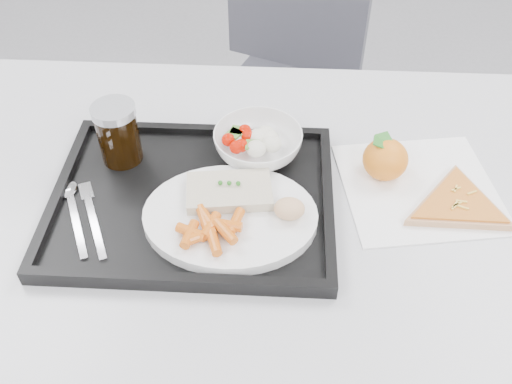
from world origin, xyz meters
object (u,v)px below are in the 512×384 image
object	(u,v)px
table	(237,228)
cola_glass	(118,132)
tray	(193,200)
salad_bowl	(258,144)
dinner_plate	(230,217)
chair	(294,64)
pizza_slice	(458,204)
tangerine	(385,159)

from	to	relation	value
table	cola_glass	world-z (taller)	cola_glass
tray	salad_bowl	world-z (taller)	salad_bowl
salad_bowl	cola_glass	world-z (taller)	cola_glass
dinner_plate	chair	bearing A→B (deg)	82.70
dinner_plate	cola_glass	xyz separation A→B (m)	(-0.20, 0.14, 0.05)
tray	salad_bowl	size ratio (longest dim) A/B	2.96
table	chair	world-z (taller)	chair
tray	salad_bowl	distance (m)	0.15
tray	pizza_slice	distance (m)	0.43
cola_glass	tangerine	world-z (taller)	cola_glass
dinner_plate	salad_bowl	xyz separation A→B (m)	(0.03, 0.16, 0.01)
dinner_plate	salad_bowl	size ratio (longest dim) A/B	1.78
table	cola_glass	size ratio (longest dim) A/B	11.11
dinner_plate	tangerine	xyz separation A→B (m)	(0.25, 0.13, 0.01)
tray	dinner_plate	bearing A→B (deg)	-36.05
tray	pizza_slice	bearing A→B (deg)	1.49
chair	salad_bowl	xyz separation A→B (m)	(-0.07, -0.65, 0.25)
chair	dinner_plate	size ratio (longest dim) A/B	3.44
dinner_plate	cola_glass	size ratio (longest dim) A/B	2.50
table	tangerine	xyz separation A→B (m)	(0.25, 0.08, 0.10)
pizza_slice	dinner_plate	bearing A→B (deg)	-170.84
salad_bowl	tray	bearing A→B (deg)	-131.79
tangerine	chair	bearing A→B (deg)	102.27
tray	pizza_slice	size ratio (longest dim) A/B	1.66
tray	table	bearing A→B (deg)	8.47
table	tangerine	bearing A→B (deg)	17.19
cola_glass	tangerine	xyz separation A→B (m)	(0.45, -0.00, -0.04)
dinner_plate	salad_bowl	world-z (taller)	salad_bowl
salad_bowl	pizza_slice	xyz separation A→B (m)	(0.33, -0.10, -0.03)
table	cola_glass	bearing A→B (deg)	158.48
table	pizza_slice	distance (m)	0.37
chair	tray	world-z (taller)	chair
tangerine	pizza_slice	size ratio (longest dim) A/B	0.28
table	chair	size ratio (longest dim) A/B	1.29
dinner_plate	salad_bowl	distance (m)	0.16
table	salad_bowl	bearing A→B (deg)	72.64
salad_bowl	tangerine	size ratio (longest dim) A/B	1.99
tray	pizza_slice	xyz separation A→B (m)	(0.43, 0.01, 0.00)
table	dinner_plate	bearing A→B (deg)	-92.95
cola_glass	tangerine	distance (m)	0.45
table	pizza_slice	xyz separation A→B (m)	(0.36, 0.00, 0.08)
dinner_plate	pizza_slice	size ratio (longest dim) A/B	1.00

